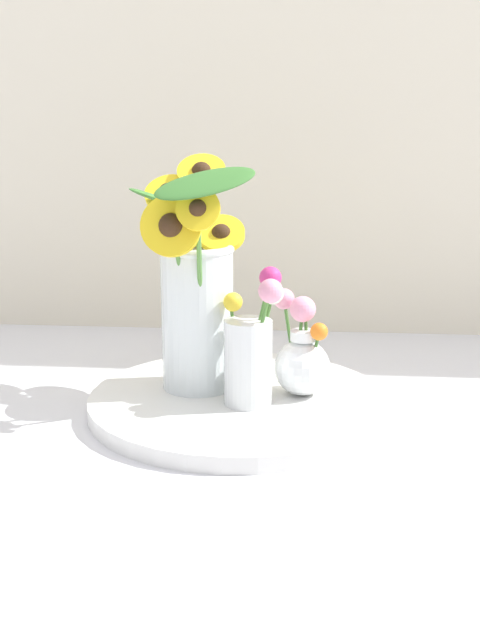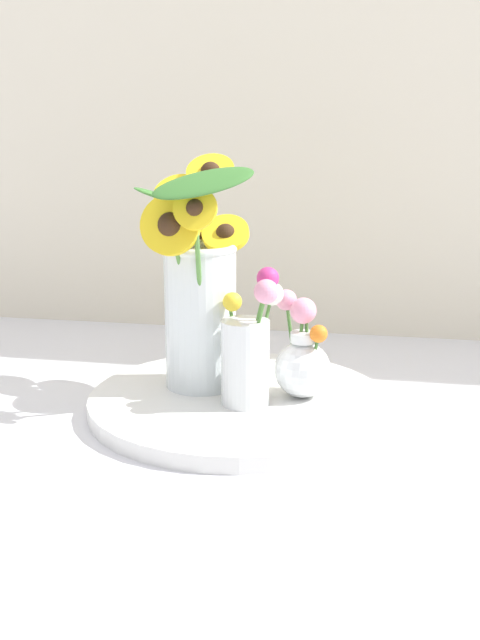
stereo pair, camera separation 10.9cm
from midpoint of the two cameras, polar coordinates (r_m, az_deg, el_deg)
ground_plane at (r=1.11m, az=2.48°, el=-7.27°), size 6.00×6.00×0.00m
serving_tray at (r=1.13m, az=2.78°, el=-6.32°), size 0.45×0.45×0.02m
mason_jar_sunflowers at (r=1.13m, az=-0.41°, el=2.34°), size 0.21×0.25×0.35m
vase_small_center at (r=1.06m, az=3.58°, el=-2.31°), size 0.09×0.09×0.20m
vase_bulb_right at (r=1.11m, az=7.59°, el=-2.98°), size 0.09×0.09×0.16m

